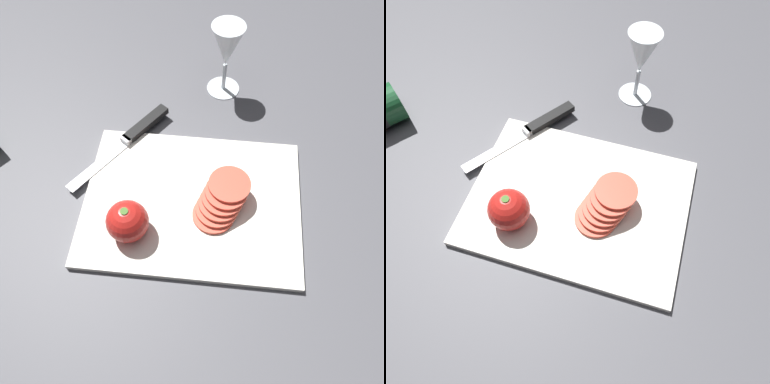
# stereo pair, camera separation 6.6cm
# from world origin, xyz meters

# --- Properties ---
(ground_plane) EXTENTS (3.00, 3.00, 0.00)m
(ground_plane) POSITION_xyz_m (0.00, 0.00, 0.00)
(ground_plane) COLOR #4C4C51
(cutting_board) EXTENTS (0.39, 0.29, 0.01)m
(cutting_board) POSITION_xyz_m (0.04, -0.02, 0.01)
(cutting_board) COLOR silver
(cutting_board) RESTS_ON ground_plane
(wine_glass) EXTENTS (0.07, 0.07, 0.16)m
(wine_glass) POSITION_xyz_m (0.07, 0.29, 0.11)
(wine_glass) COLOR silver
(wine_glass) RESTS_ON ground_plane
(whole_tomato) EXTENTS (0.07, 0.07, 0.07)m
(whole_tomato) POSITION_xyz_m (-0.07, -0.09, 0.05)
(whole_tomato) COLOR red
(whole_tomato) RESTS_ON cutting_board
(knife) EXTENTS (0.17, 0.23, 0.01)m
(knife) POSITION_xyz_m (-0.09, 0.13, 0.02)
(knife) COLOR silver
(knife) RESTS_ON cutting_board
(tomato_slice_stack_near) EXTENTS (0.10, 0.12, 0.04)m
(tomato_slice_stack_near) POSITION_xyz_m (0.09, -0.02, 0.03)
(tomato_slice_stack_near) COLOR #DB4C38
(tomato_slice_stack_near) RESTS_ON cutting_board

